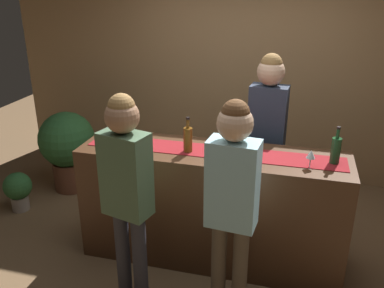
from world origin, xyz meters
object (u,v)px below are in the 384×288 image
object	(u,v)px
wine_glass_near_customer	(311,155)
potted_plant_small	(18,189)
wine_bottle_green	(336,150)
customer_browsing	(126,182)
wine_bottle_amber	(188,139)
wine_glass_far_end	(114,133)
customer_sipping	(232,192)
wine_glass_mid_counter	(251,142)
bartender	(267,125)
potted_plant_tall	(68,146)

from	to	relation	value
wine_glass_near_customer	potted_plant_small	world-z (taller)	wine_glass_near_customer
wine_bottle_green	wine_glass_near_customer	world-z (taller)	wine_bottle_green
wine_glass_near_customer	customer_browsing	size ratio (longest dim) A/B	0.09
wine_bottle_amber	wine_glass_far_end	distance (m)	0.65
wine_bottle_green	wine_bottle_amber	world-z (taller)	same
wine_bottle_amber	customer_browsing	xyz separation A→B (m)	(-0.28, -0.64, -0.11)
wine_bottle_green	potted_plant_small	bearing A→B (deg)	175.56
wine_bottle_green	customer_sipping	world-z (taller)	customer_sipping
wine_glass_far_end	customer_sipping	size ratio (longest dim) A/B	0.09
wine_glass_mid_counter	customer_browsing	size ratio (longest dim) A/B	0.09
wine_bottle_amber	wine_glass_near_customer	world-z (taller)	wine_bottle_amber
bartender	wine_glass_mid_counter	bearing A→B (deg)	86.56
wine_glass_near_customer	bartender	distance (m)	0.80
wine_bottle_amber	customer_sipping	distance (m)	0.77
wine_bottle_amber	customer_browsing	size ratio (longest dim) A/B	0.18
wine_glass_mid_counter	customer_sipping	xyz separation A→B (m)	(-0.03, -0.68, -0.10)
bartender	customer_browsing	xyz separation A→B (m)	(-0.87, -1.28, -0.07)
wine_glass_near_customer	customer_sipping	world-z (taller)	customer_sipping
wine_bottle_green	potted_plant_small	size ratio (longest dim) A/B	0.69
wine_bottle_green	wine_glass_mid_counter	xyz separation A→B (m)	(-0.65, 0.02, -0.01)
wine_bottle_amber	wine_glass_near_customer	distance (m)	0.98
wine_glass_near_customer	wine_glass_far_end	size ratio (longest dim) A/B	1.00
customer_browsing	potted_plant_tall	distance (m)	2.18
wine_glass_near_customer	customer_browsing	bearing A→B (deg)	-155.10
wine_glass_near_customer	potted_plant_tall	size ratio (longest dim) A/B	0.15
wine_glass_mid_counter	customer_sipping	bearing A→B (deg)	-92.82
wine_glass_mid_counter	bartender	xyz separation A→B (m)	(0.08, 0.55, -0.04)
wine_glass_near_customer	wine_bottle_green	bearing A→B (deg)	34.28
customer_browsing	potted_plant_small	size ratio (longest dim) A/B	3.83
wine_bottle_amber	bartender	world-z (taller)	bartender
wine_glass_far_end	bartender	world-z (taller)	bartender
wine_bottle_amber	potted_plant_tall	size ratio (longest dim) A/B	0.32
customer_sipping	potted_plant_tall	xyz separation A→B (m)	(-2.19, 1.52, -0.49)
wine_bottle_green	customer_browsing	xyz separation A→B (m)	(-1.44, -0.71, -0.11)
customer_browsing	wine_glass_far_end	bearing A→B (deg)	134.98
customer_sipping	customer_browsing	bearing A→B (deg)	-171.40
wine_bottle_amber	wine_glass_mid_counter	world-z (taller)	wine_bottle_amber
wine_bottle_green	bartender	bearing A→B (deg)	135.15
wine_glass_near_customer	bartender	bearing A→B (deg)	119.18
customer_sipping	potted_plant_small	distance (m)	2.75
customer_sipping	wine_bottle_amber	bearing A→B (deg)	133.80
wine_bottle_amber	wine_glass_far_end	size ratio (longest dim) A/B	2.10
bartender	customer_browsing	bearing A→B (deg)	60.88
customer_browsing	wine_glass_mid_counter	bearing A→B (deg)	57.09
bartender	potted_plant_small	distance (m)	2.75
wine_bottle_green	bartender	distance (m)	0.81
wine_bottle_green	wine_bottle_amber	bearing A→B (deg)	-176.60
wine_glass_near_customer	potted_plant_tall	bearing A→B (deg)	160.08
bartender	customer_browsing	distance (m)	1.54
wine_bottle_green	potted_plant_tall	bearing A→B (deg)	163.52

